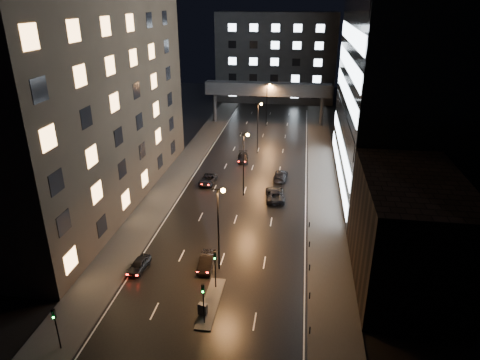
{
  "coord_description": "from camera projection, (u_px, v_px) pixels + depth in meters",
  "views": [
    {
      "loc": [
        8.31,
        -32.18,
        28.58
      ],
      "look_at": [
        -0.06,
        24.7,
        4.0
      ],
      "focal_mm": 32.0,
      "sensor_mm": 36.0,
      "label": 1
    }
  ],
  "objects": [
    {
      "name": "traffic_signal_near",
      "position": [
        215.0,
        264.0,
        44.45
      ],
      "size": [
        0.28,
        0.34,
        4.4
      ],
      "color": "black",
      "rests_on": "median_island"
    },
    {
      "name": "streetlight_near",
      "position": [
        220.0,
        219.0,
        46.32
      ],
      "size": [
        1.45,
        0.5,
        10.15
      ],
      "color": "black",
      "rests_on": "ground"
    },
    {
      "name": "bollard_row",
      "position": [
        310.0,
        281.0,
        45.99
      ],
      "size": [
        0.12,
        25.12,
        0.9
      ],
      "color": "black",
      "rests_on": "ground"
    },
    {
      "name": "building_left",
      "position": [
        78.0,
        66.0,
        58.6
      ],
      "size": [
        15.0,
        48.0,
        40.0
      ],
      "primitive_type": "cube",
      "color": "#2D2319",
      "rests_on": "ground"
    },
    {
      "name": "building_far",
      "position": [
        276.0,
        57.0,
        125.85
      ],
      "size": [
        34.0,
        14.0,
        25.0
      ],
      "primitive_type": "cube",
      "color": "#333335",
      "rests_on": "ground"
    },
    {
      "name": "building_right_glass",
      "position": [
        421.0,
        43.0,
        62.18
      ],
      "size": [
        20.0,
        36.0,
        45.0
      ],
      "primitive_type": "cube",
      "color": "black",
      "rests_on": "ground"
    },
    {
      "name": "median_island",
      "position": [
        211.0,
        303.0,
        43.37
      ],
      "size": [
        1.6,
        8.0,
        0.15
      ],
      "primitive_type": "cube",
      "color": "#383533",
      "rests_on": "ground"
    },
    {
      "name": "car_away_a",
      "position": [
        139.0,
        265.0,
        48.54
      ],
      "size": [
        1.99,
        4.02,
        1.32
      ],
      "primitive_type": "imported",
      "rotation": [
        0.0,
        0.0,
        -0.12
      ],
      "color": "black",
      "rests_on": "ground"
    },
    {
      "name": "car_toward_a",
      "position": [
        275.0,
        194.0,
        65.49
      ],
      "size": [
        3.42,
        6.15,
        1.63
      ],
      "primitive_type": "imported",
      "rotation": [
        0.0,
        0.0,
        3.27
      ],
      "color": "black",
      "rests_on": "ground"
    },
    {
      "name": "ground",
      "position": [
        253.0,
        168.0,
        78.01
      ],
      "size": [
        160.0,
        160.0,
        0.0
      ],
      "primitive_type": "plane",
      "color": "black",
      "rests_on": "ground"
    },
    {
      "name": "streetlight_mid_b",
      "position": [
        259.0,
        121.0,
        82.71
      ],
      "size": [
        1.45,
        0.5,
        10.15
      ],
      "color": "black",
      "rests_on": "ground"
    },
    {
      "name": "car_away_c",
      "position": [
        208.0,
        180.0,
        71.03
      ],
      "size": [
        2.57,
        5.06,
        1.37
      ],
      "primitive_type": "imported",
      "rotation": [
        0.0,
        0.0,
        -0.06
      ],
      "color": "black",
      "rests_on": "ground"
    },
    {
      "name": "sidewalk_right",
      "position": [
        323.0,
        182.0,
        71.75
      ],
      "size": [
        5.0,
        110.0,
        0.15
      ],
      "primitive_type": "cube",
      "color": "#383533",
      "rests_on": "ground"
    },
    {
      "name": "sidewalk_left",
      "position": [
        179.0,
        174.0,
        75.1
      ],
      "size": [
        5.0,
        110.0,
        0.15
      ],
      "primitive_type": "cube",
      "color": "#383533",
      "rests_on": "ground"
    },
    {
      "name": "traffic_signal_far",
      "position": [
        203.0,
        297.0,
        39.45
      ],
      "size": [
        0.28,
        0.34,
        4.4
      ],
      "color": "black",
      "rests_on": "median_island"
    },
    {
      "name": "utility_cabinet",
      "position": [
        203.0,
        309.0,
        41.49
      ],
      "size": [
        0.95,
        0.7,
        1.18
      ],
      "primitive_type": "cube",
      "rotation": [
        0.0,
        0.0,
        -0.23
      ],
      "color": "#444446",
      "rests_on": "median_island"
    },
    {
      "name": "car_away_b",
      "position": [
        207.0,
        261.0,
        48.97
      ],
      "size": [
        1.76,
        4.52,
        1.47
      ],
      "primitive_type": "imported",
      "rotation": [
        0.0,
        0.0,
        0.05
      ],
      "color": "black",
      "rests_on": "ground"
    },
    {
      "name": "streetlight_far",
      "position": [
        268.0,
        99.0,
        100.9
      ],
      "size": [
        1.45,
        0.5,
        10.15
      ],
      "color": "black",
      "rests_on": "ground"
    },
    {
      "name": "traffic_signal_corner",
      "position": [
        56.0,
        323.0,
        36.54
      ],
      "size": [
        0.28,
        0.34,
        4.4
      ],
      "color": "black",
      "rests_on": "ground"
    },
    {
      "name": "streetlight_mid_a",
      "position": [
        245.0,
        156.0,
        64.51
      ],
      "size": [
        1.45,
        0.5,
        10.15
      ],
      "color": "black",
      "rests_on": "ground"
    },
    {
      "name": "car_away_d",
      "position": [
        243.0,
        158.0,
        80.72
      ],
      "size": [
        2.58,
        5.01,
        1.39
      ],
      "primitive_type": "imported",
      "rotation": [
        0.0,
        0.0,
        0.14
      ],
      "color": "black",
      "rests_on": "ground"
    },
    {
      "name": "building_right_low",
      "position": [
        407.0,
        232.0,
        44.77
      ],
      "size": [
        10.0,
        18.0,
        12.0
      ],
      "primitive_type": "cube",
      "color": "black",
      "rests_on": "ground"
    },
    {
      "name": "skybridge",
      "position": [
        268.0,
        90.0,
        102.02
      ],
      "size": [
        30.0,
        3.0,
        10.0
      ],
      "color": "#333335",
      "rests_on": "ground"
    },
    {
      "name": "car_toward_b",
      "position": [
        280.0,
        175.0,
        72.57
      ],
      "size": [
        2.46,
        5.35,
        1.52
      ],
      "primitive_type": "imported",
      "rotation": [
        0.0,
        0.0,
        3.08
      ],
      "color": "black",
      "rests_on": "ground"
    }
  ]
}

